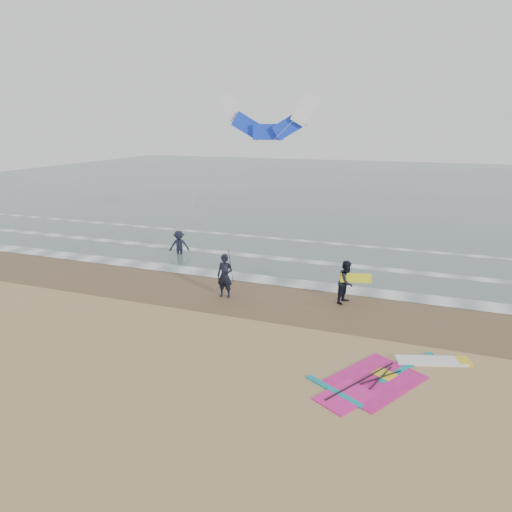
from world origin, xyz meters
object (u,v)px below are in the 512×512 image
(windsurf_rig, at_px, (391,375))
(surf_kite, at_px, (268,121))
(person_standing, at_px, (225,276))
(person_wading, at_px, (179,240))
(person_walking, at_px, (347,282))

(windsurf_rig, distance_m, surf_kite, 16.82)
(person_standing, height_order, surf_kite, surf_kite)
(person_standing, relative_size, person_wading, 1.09)
(windsurf_rig, distance_m, person_standing, 8.77)
(person_walking, relative_size, surf_kite, 0.23)
(windsurf_rig, height_order, person_standing, person_standing)
(person_walking, bearing_deg, surf_kite, 59.77)
(person_walking, bearing_deg, windsurf_rig, -138.44)
(person_standing, xyz_separation_m, person_walking, (5.18, 1.25, -0.05))
(person_walking, relative_size, person_wading, 1.03)
(windsurf_rig, height_order, surf_kite, surf_kite)
(person_standing, bearing_deg, person_wading, 134.41)
(person_wading, bearing_deg, surf_kite, 6.77)
(surf_kite, bearing_deg, person_standing, -84.33)
(person_standing, bearing_deg, surf_kite, 94.94)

